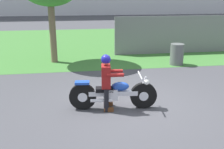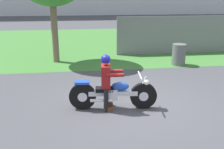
# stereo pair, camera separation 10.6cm
# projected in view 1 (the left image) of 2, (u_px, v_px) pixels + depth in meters

# --- Properties ---
(ground) EXTENTS (120.00, 120.00, 0.00)m
(ground) POSITION_uv_depth(u_px,v_px,m) (130.00, 104.00, 7.06)
(ground) COLOR #424247
(grass_verge) EXTENTS (60.00, 12.00, 0.01)m
(grass_verge) POSITION_uv_depth(u_px,v_px,m) (97.00, 42.00, 15.78)
(grass_verge) COLOR #3D7533
(grass_verge) RESTS_ON ground
(motorcycle_lead) EXTENTS (2.22, 0.66, 0.90)m
(motorcycle_lead) POSITION_uv_depth(u_px,v_px,m) (113.00, 94.00, 6.65)
(motorcycle_lead) COLOR black
(motorcycle_lead) RESTS_ON ground
(rider_lead) EXTENTS (0.58, 0.50, 1.42)m
(rider_lead) POSITION_uv_depth(u_px,v_px,m) (107.00, 78.00, 6.52)
(rider_lead) COLOR black
(rider_lead) RESTS_ON ground
(trash_can) EXTENTS (0.55, 0.55, 0.87)m
(trash_can) POSITION_uv_depth(u_px,v_px,m) (177.00, 54.00, 10.77)
(trash_can) COLOR #595E5B
(trash_can) RESTS_ON ground
(fence_segment) EXTENTS (7.00, 0.06, 1.80)m
(fence_segment) POSITION_uv_depth(u_px,v_px,m) (185.00, 35.00, 12.81)
(fence_segment) COLOR slate
(fence_segment) RESTS_ON ground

